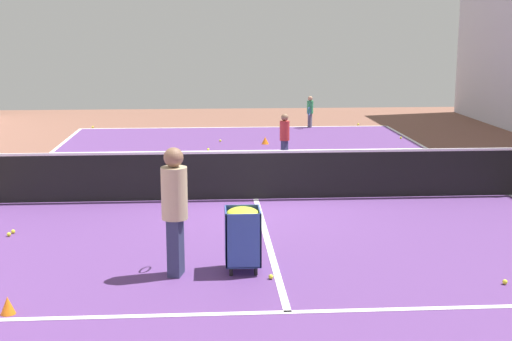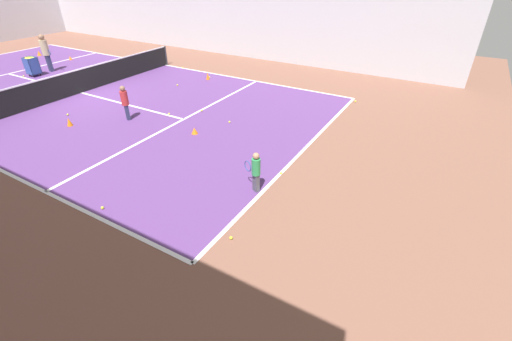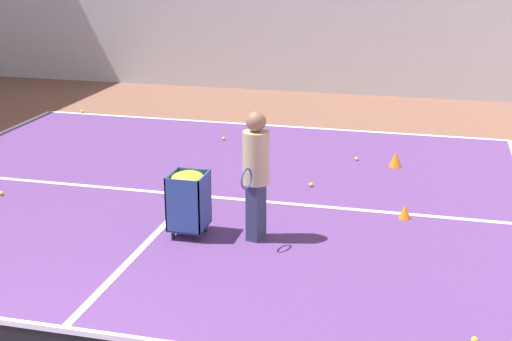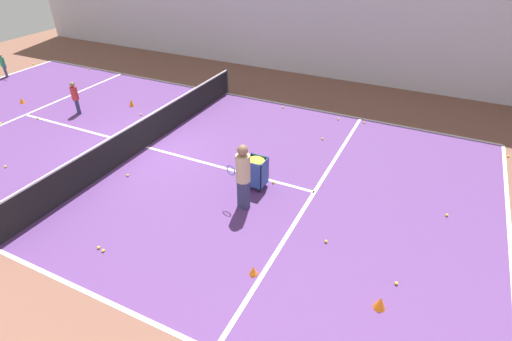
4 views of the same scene
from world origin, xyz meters
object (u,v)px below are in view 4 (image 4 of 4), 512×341
Objects in this scene: player_near_baseline at (3,64)px; training_cone_1 at (253,270)px; tennis_net at (144,133)px; training_cone_0 at (380,303)px; coach_at_net at (243,173)px; child_midcourt at (75,96)px; ball_cart at (256,167)px.

player_near_baseline is 4.92× the size of training_cone_1.
tennis_net is 10.53m from player_near_baseline.
tennis_net is at bearing -110.78° from training_cone_0.
tennis_net is 5.99× the size of coach_at_net.
child_midcourt reaches higher than tennis_net.
coach_at_net is at bearing 6.18° from ball_cart.
child_midcourt reaches higher than training_cone_0.
coach_at_net is 8.64m from child_midcourt.
coach_at_net is 4.22m from training_cone_0.
coach_at_net reaches higher than child_midcourt.
tennis_net is 4.22m from ball_cart.
coach_at_net reaches higher than tennis_net.
tennis_net is 11.72× the size of ball_cart.
training_cone_1 is at bearing -83.36° from training_cone_0.
training_cone_1 is (3.36, 5.55, -0.40)m from tennis_net.
player_near_baseline is 19.13m from training_cone_0.
ball_cart is at bearing 13.69° from player_near_baseline.
training_cone_0 is (3.06, 8.07, -0.38)m from tennis_net.
player_near_baseline is 16.84m from training_cone_1.
training_cone_0 is 2.54m from training_cone_1.
tennis_net is 49.30× the size of training_cone_1.
coach_at_net is 2.50m from training_cone_1.
training_cone_1 is at bearing 4.96° from player_near_baseline.
coach_at_net is at bearing 15.15° from child_midcourt.
training_cone_0 is at bearing 12.69° from child_midcourt.
coach_at_net reaches higher than training_cone_0.
coach_at_net is at bearing 10.29° from player_near_baseline.
coach_at_net is 1.02m from ball_cart.
tennis_net is at bearing 11.53° from player_near_baseline.
player_near_baseline is at bearing -103.92° from tennis_net.
training_cone_0 is at bearing 56.22° from ball_cart.
coach_at_net is 8.23× the size of training_cone_1.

